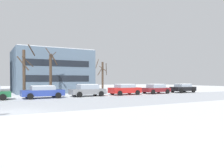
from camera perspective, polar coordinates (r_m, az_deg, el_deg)
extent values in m
plane|color=white|center=(14.98, -23.39, -6.81)|extent=(120.00, 120.00, 0.00)
cube|color=#B7BCC4|center=(18.83, -24.60, -5.18)|extent=(80.00, 9.78, 0.00)
cylinder|color=black|center=(25.83, -26.56, -2.78)|extent=(0.64, 0.23, 0.64)
cylinder|color=black|center=(24.02, -26.32, -3.07)|extent=(0.64, 0.23, 0.64)
cube|color=#283D93|center=(25.13, -17.43, -2.20)|extent=(4.44, 1.80, 0.64)
cube|color=#8C99A8|center=(25.10, -17.44, -0.99)|extent=(2.45, 1.65, 0.42)
cube|color=white|center=(25.09, -17.44, -0.44)|extent=(2.23, 1.52, 0.06)
cylinder|color=black|center=(26.36, -14.79, -2.61)|extent=(0.64, 0.23, 0.64)
cylinder|color=black|center=(24.62, -13.70, -2.88)|extent=(0.64, 0.23, 0.64)
cylinder|color=black|center=(25.77, -20.98, -2.74)|extent=(0.64, 0.23, 0.64)
cylinder|color=black|center=(23.99, -20.33, -3.03)|extent=(0.64, 0.23, 0.64)
cube|color=slate|center=(26.82, -6.30, -1.95)|extent=(4.29, 1.76, 0.62)
cube|color=#8C99A8|center=(26.80, -6.30, -0.73)|extent=(2.37, 1.60, 0.52)
cube|color=white|center=(26.79, -6.31, -0.11)|extent=(2.15, 1.48, 0.06)
cylinder|color=black|center=(28.21, -4.42, -2.32)|extent=(0.64, 0.23, 0.64)
cylinder|color=black|center=(26.63, -2.80, -2.53)|extent=(0.64, 0.23, 0.64)
cylinder|color=black|center=(27.14, -9.74, -2.48)|extent=(0.64, 0.23, 0.64)
cylinder|color=black|center=(25.50, -8.38, -2.71)|extent=(0.64, 0.23, 0.64)
cube|color=red|center=(29.27, 3.34, -1.61)|extent=(4.22, 1.90, 0.69)
cube|color=#8C99A8|center=(29.25, 3.34, -0.52)|extent=(2.33, 1.73, 0.42)
cube|color=white|center=(29.24, 3.34, -0.05)|extent=(2.11, 1.60, 0.06)
cylinder|color=black|center=(30.83, 4.51, -2.02)|extent=(0.64, 0.23, 0.64)
cylinder|color=black|center=(29.28, 6.60, -2.20)|extent=(0.64, 0.23, 0.64)
cylinder|color=black|center=(29.39, 0.10, -2.18)|extent=(0.64, 0.23, 0.64)
cylinder|color=black|center=(27.76, 2.05, -2.38)|extent=(0.64, 0.23, 0.64)
cube|color=maroon|center=(32.45, 11.26, -1.46)|extent=(4.12, 1.89, 0.57)
cube|color=#8C99A8|center=(32.43, 11.27, -0.52)|extent=(2.27, 1.73, 0.50)
cube|color=white|center=(32.42, 11.27, -0.02)|extent=(2.06, 1.59, 0.06)
cylinder|color=black|center=(34.05, 11.91, -1.74)|extent=(0.64, 0.23, 0.64)
cylinder|color=black|center=(32.66, 14.12, -1.87)|extent=(0.64, 0.23, 0.64)
cylinder|color=black|center=(32.34, 8.38, -1.88)|extent=(0.64, 0.23, 0.64)
cylinder|color=black|center=(30.88, 10.55, -2.03)|extent=(0.64, 0.23, 0.64)
cube|color=black|center=(36.02, 17.85, -1.19)|extent=(4.06, 1.78, 0.62)
cube|color=#8C99A8|center=(36.01, 17.85, -0.35)|extent=(2.24, 1.62, 0.43)
cube|color=white|center=(36.00, 17.85, 0.04)|extent=(2.03, 1.50, 0.06)
cylinder|color=black|center=(37.60, 18.19, -1.49)|extent=(0.64, 0.23, 0.64)
cylinder|color=black|center=(36.44, 20.27, -1.59)|extent=(0.64, 0.23, 0.64)
cylinder|color=black|center=(35.70, 15.36, -1.62)|extent=(0.64, 0.23, 0.64)
cylinder|color=black|center=(34.47, 17.46, -1.73)|extent=(0.64, 0.23, 0.64)
cylinder|color=#423326|center=(29.38, -15.54, 2.25)|extent=(0.34, 0.34, 5.22)
cylinder|color=#423326|center=(29.06, -15.74, 7.52)|extent=(1.06, 0.55, 1.53)
cylinder|color=#423326|center=(30.02, -15.21, 7.01)|extent=(0.96, 0.71, 1.07)
cylinder|color=#423326|center=(29.12, -14.69, 6.12)|extent=(1.10, 0.88, 1.40)
cylinder|color=#423326|center=(31.84, -2.45, 1.61)|extent=(0.29, 0.29, 4.56)
cylinder|color=#423326|center=(32.12, -3.85, 5.30)|extent=(1.15, 1.33, 1.47)
cylinder|color=#423326|center=(31.39, -2.37, 3.97)|extent=(1.01, 0.47, 0.77)
cylinder|color=#423326|center=(31.85, -1.49, 3.86)|extent=(0.66, 1.04, 1.66)
cylinder|color=#423326|center=(32.14, -3.17, 3.16)|extent=(0.97, 0.58, 1.06)
cylinder|color=#423326|center=(27.44, -21.75, 2.53)|extent=(0.33, 0.33, 5.46)
cylinder|color=#423326|center=(26.92, -20.90, 5.40)|extent=(1.39, 0.78, 1.16)
cylinder|color=#423326|center=(27.29, -20.02, 8.17)|extent=(1.08, 1.69, 1.12)
cylinder|color=#423326|center=(26.89, -22.00, 4.97)|extent=(1.31, 0.53, 1.64)
cube|color=slate|center=(36.87, -15.43, 3.05)|extent=(11.33, 9.42, 6.54)
cube|color=white|center=(37.13, -15.46, 8.18)|extent=(11.10, 9.23, 0.10)
cube|color=black|center=(32.28, -13.42, 1.40)|extent=(9.06, 0.04, 0.90)
cube|color=black|center=(32.36, -13.44, 5.26)|extent=(9.06, 0.04, 0.90)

